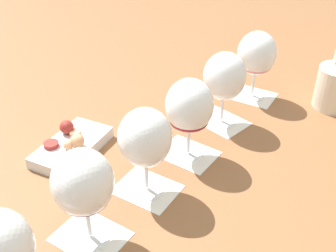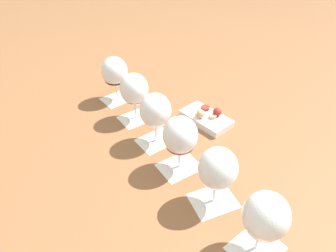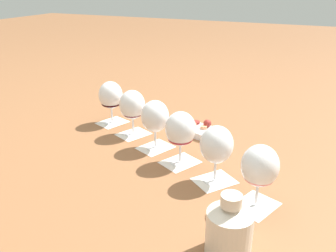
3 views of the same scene
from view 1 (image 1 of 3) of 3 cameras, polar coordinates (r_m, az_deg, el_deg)
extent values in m
plane|color=brown|center=(0.86, 0.12, -6.09)|extent=(8.00, 8.00, 0.00)
cube|color=silver|center=(1.14, 11.25, 4.06)|extent=(0.13, 0.14, 0.00)
cube|color=silver|center=(1.01, 7.18, 0.63)|extent=(0.15, 0.15, 0.00)
cube|color=silver|center=(0.90, 2.71, -3.76)|extent=(0.14, 0.15, 0.00)
cube|color=silver|center=(0.82, -2.87, -8.50)|extent=(0.13, 0.14, 0.00)
cube|color=silver|center=(0.74, -10.44, -14.50)|extent=(0.13, 0.14, 0.00)
cylinder|color=white|center=(1.13, 11.27, 4.22)|extent=(0.07, 0.07, 0.01)
cylinder|color=white|center=(1.12, 11.47, 5.81)|extent=(0.01, 0.01, 0.07)
ellipsoid|color=white|center=(1.08, 11.94, 9.61)|extent=(0.10, 0.10, 0.11)
ellipsoid|color=pink|center=(1.10, 11.75, 8.10)|extent=(0.08, 0.08, 0.04)
cylinder|color=white|center=(1.01, 7.20, 0.80)|extent=(0.07, 0.07, 0.01)
cylinder|color=white|center=(0.99, 7.34, 2.54)|extent=(0.01, 0.01, 0.07)
ellipsoid|color=white|center=(0.96, 7.69, 6.71)|extent=(0.10, 0.10, 0.11)
ellipsoid|color=#CB515B|center=(0.97, 7.56, 5.24)|extent=(0.08, 0.08, 0.04)
cylinder|color=white|center=(0.90, 2.72, -3.57)|extent=(0.07, 0.07, 0.01)
cylinder|color=white|center=(0.88, 2.78, -1.72)|extent=(0.01, 0.01, 0.07)
ellipsoid|color=white|center=(0.84, 2.92, 2.82)|extent=(0.10, 0.10, 0.11)
ellipsoid|color=maroon|center=(0.85, 2.86, 0.81)|extent=(0.08, 0.08, 0.03)
cylinder|color=white|center=(0.82, -2.88, -8.30)|extent=(0.07, 0.07, 0.01)
cylinder|color=white|center=(0.79, -2.95, -6.38)|extent=(0.01, 0.01, 0.07)
ellipsoid|color=white|center=(0.74, -3.13, -1.57)|extent=(0.10, 0.10, 0.11)
ellipsoid|color=maroon|center=(0.76, -3.07, -3.28)|extent=(0.08, 0.08, 0.04)
cylinder|color=white|center=(0.74, -10.47, -14.31)|extent=(0.07, 0.07, 0.01)
cylinder|color=white|center=(0.72, -10.76, -12.38)|extent=(0.01, 0.01, 0.07)
ellipsoid|color=white|center=(0.66, -11.49, -7.47)|extent=(0.10, 0.10, 0.11)
ellipsoid|color=#4F1726|center=(0.68, -11.21, -9.37)|extent=(0.08, 0.08, 0.04)
cube|color=silver|center=(0.93, -12.87, -2.78)|extent=(0.20, 0.15, 0.03)
sphere|color=tan|center=(0.89, -12.19, -1.99)|extent=(0.03, 0.03, 0.03)
sphere|color=maroon|center=(0.94, -13.55, -0.15)|extent=(0.03, 0.03, 0.03)
cylinder|color=maroon|center=(0.91, -15.54, -2.43)|extent=(0.03, 0.03, 0.01)
sphere|color=tan|center=(0.89, -13.39, -2.54)|extent=(0.02, 0.02, 0.02)
cylinder|color=tan|center=(0.93, -12.45, -0.99)|extent=(0.02, 0.02, 0.01)
camera|label=2|loc=(1.13, 41.65, 31.31)|focal=32.00mm
camera|label=3|loc=(1.42, 53.00, 22.47)|focal=38.00mm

